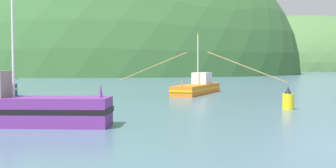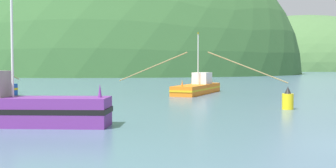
{
  "view_description": "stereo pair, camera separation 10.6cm",
  "coord_description": "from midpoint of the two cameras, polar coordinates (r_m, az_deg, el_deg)",
  "views": [
    {
      "loc": [
        -12.04,
        -12.08,
        3.01
      ],
      "look_at": [
        -2.54,
        23.49,
        1.4
      ],
      "focal_mm": 43.48,
      "sensor_mm": 36.0,
      "label": 1
    },
    {
      "loc": [
        -11.94,
        -12.1,
        3.01
      ],
      "look_at": [
        -2.54,
        23.49,
        1.4
      ],
      "focal_mm": 43.48,
      "sensor_mm": 36.0,
      "label": 2
    }
  ],
  "objects": [
    {
      "name": "hill_far_center",
      "position": [
        249.83,
        -4.01,
        1.81
      ],
      "size": [
        163.48,
        130.79,
        109.53
      ],
      "primitive_type": "ellipsoid",
      "color": "#516B38",
      "rests_on": "ground"
    },
    {
      "name": "hill_far_left",
      "position": [
        295.74,
        18.61,
        1.79
      ],
      "size": [
        159.21,
        127.37,
        74.76
      ],
      "primitive_type": "ellipsoid",
      "color": "#47703D",
      "rests_on": "ground"
    },
    {
      "name": "hill_mid_right",
      "position": [
        161.73,
        -5.92,
        1.43
      ],
      "size": [
        140.34,
        112.27,
        109.38
      ],
      "primitive_type": "ellipsoid",
      "color": "#386633",
      "rests_on": "ground"
    },
    {
      "name": "fishing_boat_orange",
      "position": [
        45.06,
        4.31,
        -0.43
      ],
      "size": [
        15.63,
        11.44,
        6.74
      ],
      "rotation": [
        0.0,
        0.0,
        4.08
      ],
      "color": "orange",
      "rests_on": "ground"
    },
    {
      "name": "fishing_boat_purple",
      "position": [
        22.09,
        -21.73,
        -3.19
      ],
      "size": [
        10.55,
        5.13,
        6.86
      ],
      "rotation": [
        0.0,
        0.0,
        5.98
      ],
      "color": "#6B2D84",
      "rests_on": "ground"
    },
    {
      "name": "channel_buoy",
      "position": [
        29.55,
        16.54,
        -2.16
      ],
      "size": [
        0.79,
        0.79,
        1.6
      ],
      "color": "yellow",
      "rests_on": "ground"
    }
  ]
}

